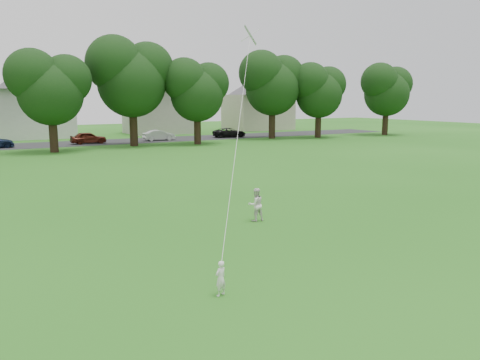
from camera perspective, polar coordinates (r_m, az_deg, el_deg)
ground at (r=13.09m, az=5.93°, el=-11.14°), size 160.00×160.00×0.00m
street at (r=52.55m, az=-22.21°, el=4.01°), size 90.00×7.00×0.01m
toddler at (r=11.46m, az=-2.39°, el=-11.88°), size 0.37×0.30×0.87m
older_boy at (r=18.10m, az=1.94°, el=-3.02°), size 0.65×0.52×1.30m
kite at (r=16.22m, az=-0.01°, el=7.68°), size 3.68×5.14×13.12m
tree_row at (r=47.12m, az=-16.82°, el=11.62°), size 82.39×9.58×11.07m
house_row at (r=62.34m, az=-23.26°, el=9.57°), size 76.90×13.56×10.63m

